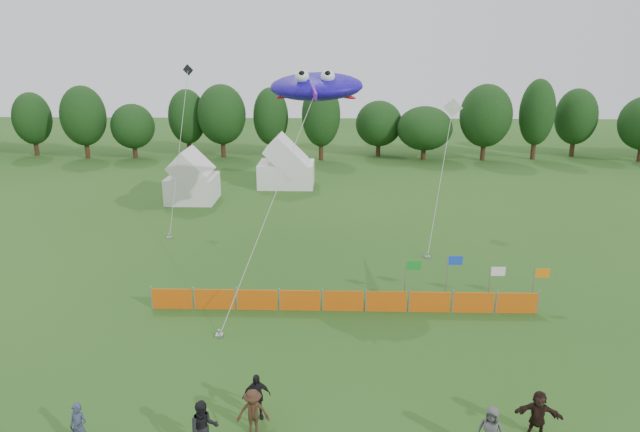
{
  "coord_description": "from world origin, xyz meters",
  "views": [
    {
      "loc": [
        0.64,
        -16.19,
        11.91
      ],
      "look_at": [
        0.0,
        6.0,
        5.2
      ],
      "focal_mm": 32.0,
      "sensor_mm": 36.0,
      "label": 1
    }
  ],
  "objects_px": {
    "spectator_a": "(79,427)",
    "tent_left": "(192,180)",
    "spectator_c": "(253,413)",
    "stingray_kite": "(316,86)",
    "spectator_d": "(256,396)",
    "spectator_f": "(538,414)",
    "spectator_e": "(491,431)",
    "spectator_b": "(204,429)",
    "tent_right": "(286,167)",
    "barrier_fence": "(343,301)"
  },
  "relations": [
    {
      "from": "tent_left",
      "to": "barrier_fence",
      "type": "distance_m",
      "value": 22.42
    },
    {
      "from": "spectator_e",
      "to": "stingray_kite",
      "type": "relative_size",
      "value": 0.1
    },
    {
      "from": "spectator_e",
      "to": "spectator_f",
      "type": "xyz_separation_m",
      "value": [
        1.72,
        0.93,
        -0.03
      ]
    },
    {
      "from": "barrier_fence",
      "to": "spectator_d",
      "type": "relative_size",
      "value": 11.1
    },
    {
      "from": "tent_right",
      "to": "spectator_a",
      "type": "bearing_deg",
      "value": -95.72
    },
    {
      "from": "tent_left",
      "to": "barrier_fence",
      "type": "relative_size",
      "value": 0.21
    },
    {
      "from": "spectator_d",
      "to": "spectator_e",
      "type": "distance_m",
      "value": 7.42
    },
    {
      "from": "stingray_kite",
      "to": "spectator_e",
      "type": "bearing_deg",
      "value": -71.05
    },
    {
      "from": "spectator_b",
      "to": "stingray_kite",
      "type": "bearing_deg",
      "value": 61.07
    },
    {
      "from": "spectator_d",
      "to": "stingray_kite",
      "type": "distance_m",
      "value": 17.77
    },
    {
      "from": "barrier_fence",
      "to": "stingray_kite",
      "type": "bearing_deg",
      "value": 101.35
    },
    {
      "from": "spectator_d",
      "to": "spectator_f",
      "type": "bearing_deg",
      "value": -20.9
    },
    {
      "from": "barrier_fence",
      "to": "stingray_kite",
      "type": "distance_m",
      "value": 11.86
    },
    {
      "from": "barrier_fence",
      "to": "spectator_a",
      "type": "height_order",
      "value": "spectator_a"
    },
    {
      "from": "spectator_c",
      "to": "stingray_kite",
      "type": "bearing_deg",
      "value": 79.88
    },
    {
      "from": "spectator_f",
      "to": "stingray_kite",
      "type": "bearing_deg",
      "value": 126.75
    },
    {
      "from": "tent_right",
      "to": "spectator_e",
      "type": "relative_size",
      "value": 2.98
    },
    {
      "from": "spectator_a",
      "to": "spectator_e",
      "type": "height_order",
      "value": "spectator_e"
    },
    {
      "from": "spectator_b",
      "to": "stingray_kite",
      "type": "relative_size",
      "value": 0.11
    },
    {
      "from": "spectator_a",
      "to": "stingray_kite",
      "type": "height_order",
      "value": "stingray_kite"
    },
    {
      "from": "spectator_d",
      "to": "stingray_kite",
      "type": "xyz_separation_m",
      "value": [
        1.46,
        15.31,
        8.91
      ]
    },
    {
      "from": "spectator_d",
      "to": "barrier_fence",
      "type": "bearing_deg",
      "value": 53.0
    },
    {
      "from": "spectator_c",
      "to": "spectator_d",
      "type": "distance_m",
      "value": 0.86
    },
    {
      "from": "spectator_b",
      "to": "tent_left",
      "type": "bearing_deg",
      "value": 84.64
    },
    {
      "from": "spectator_b",
      "to": "spectator_f",
      "type": "relative_size",
      "value": 1.17
    },
    {
      "from": "tent_left",
      "to": "spectator_d",
      "type": "distance_m",
      "value": 28.5
    },
    {
      "from": "spectator_e",
      "to": "spectator_f",
      "type": "distance_m",
      "value": 1.95
    },
    {
      "from": "spectator_a",
      "to": "spectator_b",
      "type": "distance_m",
      "value": 3.86
    },
    {
      "from": "tent_right",
      "to": "spectator_f",
      "type": "xyz_separation_m",
      "value": [
        10.74,
        -32.96,
        -0.93
      ]
    },
    {
      "from": "tent_left",
      "to": "spectator_b",
      "type": "height_order",
      "value": "tent_left"
    },
    {
      "from": "tent_right",
      "to": "barrier_fence",
      "type": "distance_m",
      "value": 24.81
    },
    {
      "from": "tent_left",
      "to": "spectator_e",
      "type": "distance_m",
      "value": 32.84
    },
    {
      "from": "spectator_c",
      "to": "tent_left",
      "type": "bearing_deg",
      "value": 102.38
    },
    {
      "from": "barrier_fence",
      "to": "spectator_b",
      "type": "distance_m",
      "value": 10.73
    },
    {
      "from": "barrier_fence",
      "to": "spectator_b",
      "type": "relative_size",
      "value": 9.75
    },
    {
      "from": "spectator_d",
      "to": "tent_right",
      "type": "bearing_deg",
      "value": 76.25
    },
    {
      "from": "stingray_kite",
      "to": "spectator_d",
      "type": "bearing_deg",
      "value": -95.46
    },
    {
      "from": "spectator_e",
      "to": "tent_left",
      "type": "bearing_deg",
      "value": 144.98
    },
    {
      "from": "spectator_b",
      "to": "spectator_f",
      "type": "distance_m",
      "value": 10.36
    },
    {
      "from": "spectator_a",
      "to": "tent_left",
      "type": "bearing_deg",
      "value": 107.87
    },
    {
      "from": "tent_left",
      "to": "spectator_f",
      "type": "xyz_separation_m",
      "value": [
        17.71,
        -27.74,
        -0.89
      ]
    },
    {
      "from": "spectator_c",
      "to": "spectator_e",
      "type": "distance_m",
      "value": 7.28
    },
    {
      "from": "tent_left",
      "to": "spectator_b",
      "type": "xyz_separation_m",
      "value": [
        7.42,
        -28.96,
        -0.75
      ]
    },
    {
      "from": "spectator_c",
      "to": "spectator_e",
      "type": "height_order",
      "value": "spectator_e"
    },
    {
      "from": "spectator_a",
      "to": "stingray_kite",
      "type": "relative_size",
      "value": 0.1
    },
    {
      "from": "spectator_b",
      "to": "barrier_fence",
      "type": "bearing_deg",
      "value": 46.95
    },
    {
      "from": "tent_right",
      "to": "spectator_e",
      "type": "bearing_deg",
      "value": -75.09
    },
    {
      "from": "spectator_b",
      "to": "spectator_f",
      "type": "bearing_deg",
      "value": -12.97
    },
    {
      "from": "spectator_a",
      "to": "spectator_f",
      "type": "xyz_separation_m",
      "value": [
        14.14,
        1.07,
        -0.01
      ]
    },
    {
      "from": "tent_left",
      "to": "spectator_b",
      "type": "distance_m",
      "value": 29.91
    }
  ]
}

